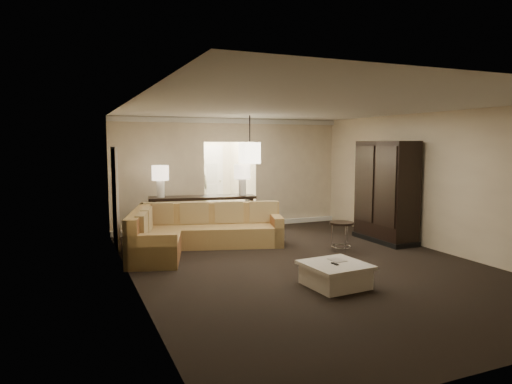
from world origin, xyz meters
name	(u,v)px	position (x,y,z in m)	size (l,w,h in m)	color
ground	(307,266)	(0.00, 0.00, 0.00)	(8.00, 8.00, 0.00)	black
wall_back	(231,174)	(0.00, 4.00, 1.40)	(6.00, 0.04, 2.80)	beige
wall_left	(132,195)	(-3.00, 0.00, 1.40)	(0.04, 8.00, 2.80)	beige
wall_right	(439,182)	(3.00, 0.00, 1.40)	(0.04, 8.00, 2.80)	beige
ceiling	(309,107)	(0.00, 0.00, 2.80)	(6.00, 8.00, 0.02)	silver
crown_molding	(231,121)	(0.00, 3.95, 2.73)	(6.00, 0.10, 0.12)	silver
baseboard	(232,225)	(0.00, 3.95, 0.06)	(6.00, 0.10, 0.12)	silver
side_door	(115,198)	(-2.97, 2.80, 1.05)	(0.05, 0.90, 2.10)	white
foyer	(215,174)	(0.00, 5.34, 1.30)	(1.44, 2.02, 2.80)	silver
sectional_sofa	(193,232)	(-1.54, 1.99, 0.36)	(3.54, 2.57, 0.90)	brown
coffee_table	(335,274)	(-0.18, -1.20, 0.18)	(0.96, 0.96, 0.38)	beige
console_table	(203,212)	(-0.99, 3.20, 0.56)	(2.51, 0.95, 0.95)	black
armoire	(386,194)	(2.59, 1.12, 1.06)	(0.66, 1.54, 2.22)	black
drink_table	(342,231)	(1.15, 0.64, 0.43)	(0.48, 0.48, 0.61)	black
table_lamp_left	(160,176)	(-1.92, 3.35, 1.43)	(0.38, 0.38, 0.72)	white
table_lamp_right	(242,175)	(-0.05, 3.05, 1.43)	(0.38, 0.38, 0.72)	white
pendant_light	(250,153)	(0.00, 2.70, 1.95)	(0.38, 0.38, 1.09)	black
person	(199,184)	(-0.45, 5.42, 1.02)	(0.74, 0.49, 2.03)	beige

